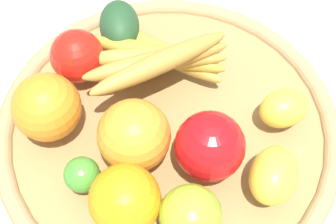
# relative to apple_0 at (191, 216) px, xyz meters

# --- Properties ---
(ground_plane) EXTENTS (2.40, 2.40, 0.00)m
(ground_plane) POSITION_rel_apple_0_xyz_m (0.01, -0.13, -0.07)
(ground_plane) COLOR #C0B699
(ground_plane) RESTS_ON ground
(basket) EXTENTS (0.42, 0.42, 0.04)m
(basket) POSITION_rel_apple_0_xyz_m (0.01, -0.13, -0.05)
(basket) COLOR #997948
(basket) RESTS_ON ground_plane
(apple_0) EXTENTS (0.09, 0.09, 0.07)m
(apple_0) POSITION_rel_apple_0_xyz_m (0.00, 0.00, 0.00)
(apple_0) COLOR #8BB42E
(apple_0) RESTS_ON basket
(orange_0) EXTENTS (0.09, 0.09, 0.08)m
(orange_0) POSITION_rel_apple_0_xyz_m (0.05, -0.09, 0.01)
(orange_0) COLOR orange
(orange_0) RESTS_ON basket
(banana_bunch) EXTENTS (0.18, 0.17, 0.07)m
(banana_bunch) POSITION_rel_apple_0_xyz_m (0.02, -0.20, 0.00)
(banana_bunch) COLOR #AB9237
(banana_bunch) RESTS_ON basket
(orange_2) EXTENTS (0.09, 0.09, 0.08)m
(orange_2) POSITION_rel_apple_0_xyz_m (0.15, -0.14, 0.01)
(orange_2) COLOR orange
(orange_2) RESTS_ON basket
(apple_2) EXTENTS (0.09, 0.09, 0.07)m
(apple_2) POSITION_rel_apple_0_xyz_m (0.12, -0.22, 0.00)
(apple_2) COLOR red
(apple_2) RESTS_ON basket
(lemon_0) EXTENTS (0.07, 0.06, 0.05)m
(lemon_0) POSITION_rel_apple_0_xyz_m (-0.13, -0.13, -0.01)
(lemon_0) COLOR yellow
(lemon_0) RESTS_ON basket
(orange_1) EXTENTS (0.10, 0.10, 0.08)m
(orange_1) POSITION_rel_apple_0_xyz_m (0.07, -0.02, 0.01)
(orange_1) COLOR orange
(orange_1) RESTS_ON basket
(avocado) EXTENTS (0.05, 0.08, 0.05)m
(avocado) POSITION_rel_apple_0_xyz_m (0.06, -0.27, -0.01)
(avocado) COLOR #214727
(avocado) RESTS_ON basket
(lemon_1) EXTENTS (0.08, 0.09, 0.05)m
(lemon_1) POSITION_rel_apple_0_xyz_m (-0.09, -0.04, -0.01)
(lemon_1) COLOR yellow
(lemon_1) RESTS_ON basket
(apple_1) EXTENTS (0.10, 0.10, 0.08)m
(apple_1) POSITION_rel_apple_0_xyz_m (-0.03, -0.07, 0.01)
(apple_1) COLOR red
(apple_1) RESTS_ON basket
(lime_0) EXTENTS (0.05, 0.05, 0.04)m
(lime_0) POSITION_rel_apple_0_xyz_m (0.11, -0.06, -0.01)
(lime_0) COLOR #42952F
(lime_0) RESTS_ON basket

